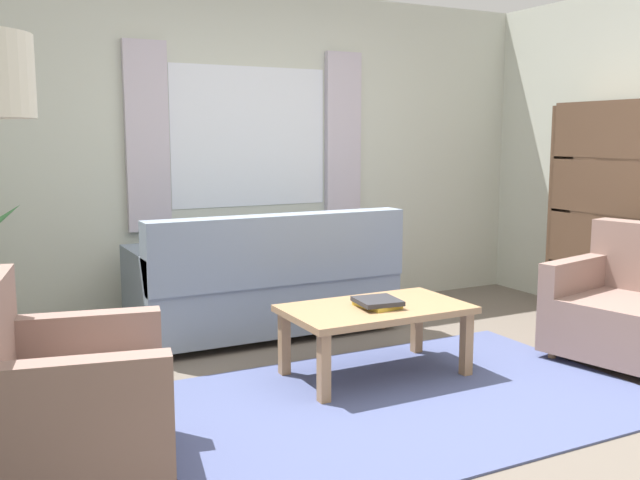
{
  "coord_description": "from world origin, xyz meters",
  "views": [
    {
      "loc": [
        -2.12,
        -3.12,
        1.46
      ],
      "look_at": [
        -0.15,
        0.7,
        0.82
      ],
      "focal_mm": 39.77,
      "sensor_mm": 36.0,
      "label": 1
    }
  ],
  "objects_px": {
    "armchair_right": "(634,307)",
    "bookshelf": "(604,225)",
    "armchair_left": "(54,402)",
    "couch": "(267,286)",
    "coffee_table": "(376,315)",
    "book_stack_on_table": "(377,303)"
  },
  "relations": [
    {
      "from": "coffee_table",
      "to": "armchair_left",
      "type": "bearing_deg",
      "value": -164.5
    },
    {
      "from": "couch",
      "to": "book_stack_on_table",
      "type": "height_order",
      "value": "couch"
    },
    {
      "from": "book_stack_on_table",
      "to": "bookshelf",
      "type": "distance_m",
      "value": 2.3
    },
    {
      "from": "couch",
      "to": "book_stack_on_table",
      "type": "relative_size",
      "value": 6.71
    },
    {
      "from": "armchair_right",
      "to": "bookshelf",
      "type": "distance_m",
      "value": 1.07
    },
    {
      "from": "armchair_left",
      "to": "armchair_right",
      "type": "height_order",
      "value": "same"
    },
    {
      "from": "armchair_left",
      "to": "armchair_right",
      "type": "distance_m",
      "value": 3.57
    },
    {
      "from": "armchair_left",
      "to": "coffee_table",
      "type": "distance_m",
      "value": 1.98
    },
    {
      "from": "bookshelf",
      "to": "armchair_left",
      "type": "bearing_deg",
      "value": 100.98
    },
    {
      "from": "armchair_left",
      "to": "book_stack_on_table",
      "type": "bearing_deg",
      "value": -64.06
    },
    {
      "from": "book_stack_on_table",
      "to": "bookshelf",
      "type": "height_order",
      "value": "bookshelf"
    },
    {
      "from": "couch",
      "to": "armchair_left",
      "type": "bearing_deg",
      "value": 44.79
    },
    {
      "from": "armchair_left",
      "to": "book_stack_on_table",
      "type": "xyz_separation_m",
      "value": [
        1.9,
        0.5,
        0.11
      ]
    },
    {
      "from": "armchair_left",
      "to": "book_stack_on_table",
      "type": "height_order",
      "value": "armchair_left"
    },
    {
      "from": "armchair_left",
      "to": "coffee_table",
      "type": "bearing_deg",
      "value": -63.28
    },
    {
      "from": "coffee_table",
      "to": "bookshelf",
      "type": "height_order",
      "value": "bookshelf"
    },
    {
      "from": "coffee_table",
      "to": "armchair_right",
      "type": "bearing_deg",
      "value": -16.92
    },
    {
      "from": "coffee_table",
      "to": "bookshelf",
      "type": "relative_size",
      "value": 0.64
    },
    {
      "from": "armchair_left",
      "to": "couch",
      "type": "bearing_deg",
      "value": -33.99
    },
    {
      "from": "book_stack_on_table",
      "to": "armchair_left",
      "type": "bearing_deg",
      "value": -165.28
    },
    {
      "from": "armchair_right",
      "to": "coffee_table",
      "type": "xyz_separation_m",
      "value": [
        -1.66,
        0.5,
        0.03
      ]
    },
    {
      "from": "book_stack_on_table",
      "to": "bookshelf",
      "type": "xyz_separation_m",
      "value": [
        2.26,
        0.31,
        0.31
      ]
    }
  ]
}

